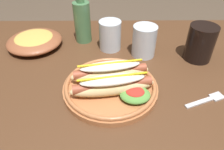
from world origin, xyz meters
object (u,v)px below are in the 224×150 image
object	(u,v)px
hot_dog_plate	(113,83)
side_bowl	(36,40)
soda_cup	(202,43)
glass_bottle	(83,19)
water_cup	(111,35)
extra_cup	(145,41)
fork	(209,100)

from	to	relation	value
hot_dog_plate	side_bowl	size ratio (longest dim) A/B	1.34
hot_dog_plate	soda_cup	bearing A→B (deg)	28.96
glass_bottle	side_bowl	distance (m)	0.19
soda_cup	glass_bottle	size ratio (longest dim) A/B	0.52
hot_dog_plate	side_bowl	distance (m)	0.37
water_cup	side_bowl	world-z (taller)	water_cup
extra_cup	glass_bottle	xyz separation A→B (m)	(-0.22, 0.10, 0.03)
water_cup	extra_cup	size ratio (longest dim) A/B	0.98
hot_dog_plate	extra_cup	size ratio (longest dim) A/B	2.49
extra_cup	fork	bearing A→B (deg)	-57.64
soda_cup	side_bowl	distance (m)	0.58
soda_cup	side_bowl	world-z (taller)	soda_cup
water_cup	glass_bottle	xyz separation A→B (m)	(-0.10, 0.06, 0.03)
hot_dog_plate	side_bowl	xyz separation A→B (m)	(-0.28, 0.25, -0.00)
hot_dog_plate	extra_cup	world-z (taller)	extra_cup
hot_dog_plate	glass_bottle	distance (m)	0.31
soda_cup	extra_cup	size ratio (longest dim) A/B	1.12
hot_dog_plate	glass_bottle	bearing A→B (deg)	109.94
fork	glass_bottle	distance (m)	0.50
water_cup	extra_cup	xyz separation A→B (m)	(0.12, -0.04, 0.00)
fork	glass_bottle	world-z (taller)	glass_bottle
hot_dog_plate	side_bowl	bearing A→B (deg)	138.79
side_bowl	fork	bearing A→B (deg)	-28.19
hot_dog_plate	soda_cup	world-z (taller)	soda_cup
glass_bottle	side_bowl	size ratio (longest dim) A/B	1.15
fork	glass_bottle	size ratio (longest dim) A/B	0.52
extra_cup	glass_bottle	world-z (taller)	glass_bottle
soda_cup	extra_cup	distance (m)	0.18
hot_dog_plate	side_bowl	world-z (taller)	hot_dog_plate
soda_cup	glass_bottle	distance (m)	0.42
fork	side_bowl	world-z (taller)	side_bowl
fork	soda_cup	size ratio (longest dim) A/B	1.00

